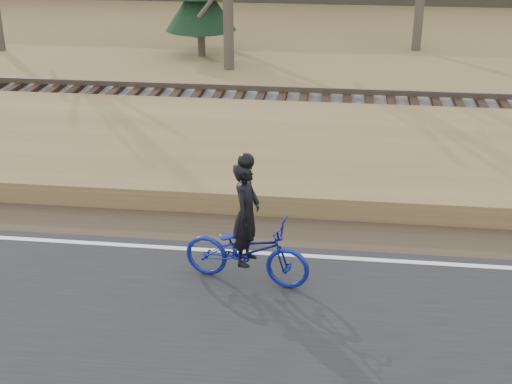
# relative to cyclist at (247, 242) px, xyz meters

# --- Properties ---
(ground) EXTENTS (120.00, 120.00, 0.00)m
(ground) POSITION_rel_cyclist_xyz_m (0.95, 0.73, -0.76)
(ground) COLOR olive
(ground) RESTS_ON ground
(road) EXTENTS (120.00, 6.00, 0.06)m
(road) POSITION_rel_cyclist_xyz_m (0.95, -1.77, -0.73)
(road) COLOR black
(road) RESTS_ON ground
(edge_line) EXTENTS (120.00, 0.12, 0.01)m
(edge_line) POSITION_rel_cyclist_xyz_m (0.95, 0.93, -0.69)
(edge_line) COLOR silver
(edge_line) RESTS_ON road
(shoulder) EXTENTS (120.00, 1.60, 0.04)m
(shoulder) POSITION_rel_cyclist_xyz_m (0.95, 1.93, -0.74)
(shoulder) COLOR #473A2B
(shoulder) RESTS_ON ground
(embankment) EXTENTS (120.00, 5.00, 0.44)m
(embankment) POSITION_rel_cyclist_xyz_m (0.95, 4.93, -0.54)
(embankment) COLOR olive
(embankment) RESTS_ON ground
(ballast) EXTENTS (120.00, 3.00, 0.45)m
(ballast) POSITION_rel_cyclist_xyz_m (0.95, 8.73, -0.53)
(ballast) COLOR slate
(ballast) RESTS_ON ground
(railroad) EXTENTS (120.00, 2.40, 0.29)m
(railroad) POSITION_rel_cyclist_xyz_m (0.95, 8.73, -0.23)
(railroad) COLOR black
(railroad) RESTS_ON ballast
(cyclist) EXTENTS (2.19, 1.10, 2.22)m
(cyclist) POSITION_rel_cyclist_xyz_m (0.00, 0.00, 0.00)
(cyclist) COLOR navy
(cyclist) RESTS_ON road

